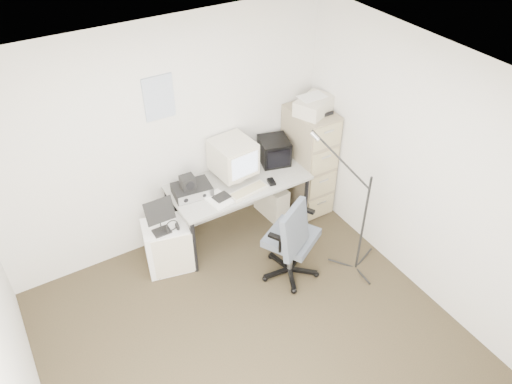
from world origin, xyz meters
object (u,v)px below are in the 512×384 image
filing_cabinet (308,160)px  desk (239,207)px  side_cart (168,246)px  office_chair (291,236)px

filing_cabinet → desk: (-0.95, -0.03, -0.29)m
filing_cabinet → desk: 0.99m
filing_cabinet → side_cart: size_ratio=2.29×
filing_cabinet → office_chair: size_ratio=1.23×
filing_cabinet → side_cart: bearing=-176.8°
office_chair → filing_cabinet: bearing=17.3°
side_cart → filing_cabinet: bearing=16.0°
desk → side_cart: 0.92m
filing_cabinet → office_chair: bearing=-133.4°
side_cart → desk: bearing=17.5°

